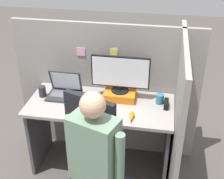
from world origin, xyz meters
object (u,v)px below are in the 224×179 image
monitor (120,73)px  pen_cup (42,91)px  office_chair (93,168)px  coffee_mug (160,99)px  laptop (65,91)px  carrot_toy (131,118)px  stapler (166,104)px  person (96,165)px  paper_box (120,94)px

monitor → pen_cup: 0.77m
office_chair → coffee_mug: size_ratio=12.16×
laptop → carrot_toy: (0.68, -0.29, -0.02)m
monitor → office_chair: (-0.09, -0.76, -0.46)m
coffee_mug → carrot_toy: bearing=-125.7°
office_chair → carrot_toy: bearing=59.6°
laptop → coffee_mug: bearing=1.3°
stapler → pen_cup: size_ratio=1.28×
pen_cup → stapler: bearing=0.9°
monitor → person: person is taller
stapler → pen_cup: bearing=-179.1°
paper_box → office_chair: 0.80m
paper_box → pen_cup: pen_cup is taller
paper_box → carrot_toy: 0.38m
laptop → stapler: (0.97, -0.03, -0.02)m
person → pen_cup: bearing=130.7°
stapler → office_chair: size_ratio=0.12×
laptop → pen_cup: bearing=-166.5°
office_chair → pen_cup: office_chair is taller
person → laptop: bearing=119.9°
monitor → coffee_mug: (0.38, -0.04, -0.21)m
paper_box → laptop: laptop is taller
monitor → laptop: monitor is taller
person → coffee_mug: 0.98m
laptop → coffee_mug: laptop is taller
monitor → paper_box: bearing=-90.0°
paper_box → stapler: (0.44, -0.08, -0.01)m
person → pen_cup: person is taller
laptop → carrot_toy: size_ratio=2.08×
monitor → person: 0.96m
monitor → person: (-0.03, -0.92, -0.27)m
stapler → person: person is taller
stapler → carrot_toy: stapler is taller
paper_box → coffee_mug: (0.38, -0.03, 0.01)m
coffee_mug → person: bearing=-114.8°
paper_box → person: (-0.03, -0.92, -0.05)m
paper_box → stapler: paper_box is taller
pen_cup → laptop: bearing=13.5°
paper_box → laptop: (-0.53, -0.05, 0.01)m
monitor → person: size_ratio=0.42×
monitor → coffee_mug: size_ratio=5.89×
monitor → carrot_toy: (0.15, -0.35, -0.23)m
paper_box → office_chair: size_ratio=0.26×
coffee_mug → stapler: bearing=-39.9°
paper_box → pen_cup: (-0.73, -0.10, 0.02)m
carrot_toy → laptop: bearing=156.6°
office_chair → laptop: bearing=122.0°
carrot_toy → monitor: bearing=113.2°
stapler → coffee_mug: coffee_mug is taller
paper_box → stapler: 0.45m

